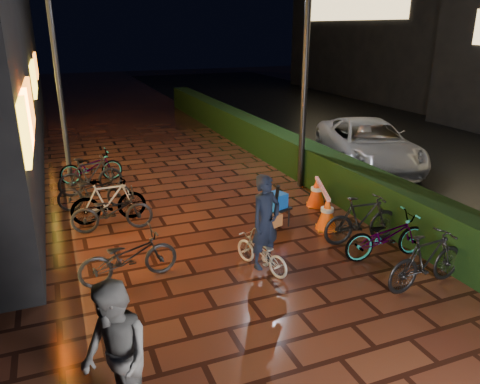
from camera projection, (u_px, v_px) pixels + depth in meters
name	position (u px, v px, depth m)	size (l,w,h in m)	color
ground	(267.00, 277.00, 7.95)	(80.00, 80.00, 0.00)	#381911
asphalt_road	(450.00, 155.00, 15.47)	(11.00, 60.00, 0.01)	black
hedge	(256.00, 136.00, 15.94)	(0.70, 20.00, 1.00)	black
bystander_person	(116.00, 358.00, 4.76)	(0.82, 0.64, 1.69)	#5B5B5E
van	(368.00, 144.00, 14.07)	(2.27, 4.92, 1.37)	#A7A8AC
lamp_post_hedge	(306.00, 62.00, 11.44)	(0.56, 0.23, 5.82)	black
lamp_post_sf	(57.00, 74.00, 12.36)	(0.49, 0.20, 5.17)	black
cyclist	(264.00, 236.00, 7.96)	(0.82, 1.30, 1.76)	silver
traffic_barrier	(321.00, 202.00, 10.37)	(0.98, 1.74, 0.71)	#F7510D
cart_assembly	(275.00, 203.00, 9.76)	(0.69, 0.74, 1.07)	black
parked_bikes_storefront	(102.00, 196.00, 10.42)	(1.92, 6.38, 0.96)	black
parked_bikes_hedge	(389.00, 237.00, 8.38)	(1.73, 2.40, 0.96)	black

